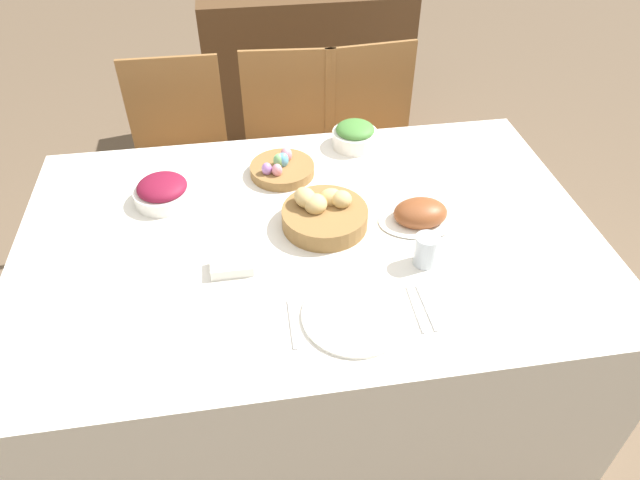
{
  "coord_description": "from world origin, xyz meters",
  "views": [
    {
      "loc": [
        -0.17,
        -1.31,
        1.89
      ],
      "look_at": [
        0.02,
        -0.09,
        0.82
      ],
      "focal_mm": 32.0,
      "sensor_mm": 36.0,
      "label": 1
    }
  ],
  "objects_px": {
    "green_salad_bowl": "(355,135)",
    "knife": "(416,309)",
    "dinner_plate": "(355,315)",
    "fork": "(292,324)",
    "drinking_cup": "(426,250)",
    "chair_far_right": "(375,143)",
    "sideboard": "(307,65)",
    "ham_platter": "(420,215)",
    "chair_far_center": "(291,150)",
    "egg_basket": "(282,168)",
    "bread_basket": "(324,214)",
    "beet_salad_bowl": "(163,191)",
    "spoon": "(427,307)",
    "chair_far_left": "(181,159)",
    "butter_dish": "(232,266)"
  },
  "relations": [
    {
      "from": "bread_basket",
      "to": "fork",
      "type": "distance_m",
      "value": 0.42
    },
    {
      "from": "drinking_cup",
      "to": "beet_salad_bowl",
      "type": "bearing_deg",
      "value": 150.89
    },
    {
      "from": "chair_far_center",
      "to": "knife",
      "type": "xyz_separation_m",
      "value": [
        0.19,
        -1.27,
        0.28
      ]
    },
    {
      "from": "bread_basket",
      "to": "fork",
      "type": "relative_size",
      "value": 1.6
    },
    {
      "from": "knife",
      "to": "spoon",
      "type": "xyz_separation_m",
      "value": [
        0.03,
        0.0,
        0.0
      ]
    },
    {
      "from": "sideboard",
      "to": "dinner_plate",
      "type": "height_order",
      "value": "sideboard"
    },
    {
      "from": "egg_basket",
      "to": "fork",
      "type": "xyz_separation_m",
      "value": [
        -0.05,
        -0.68,
        -0.02
      ]
    },
    {
      "from": "ham_platter",
      "to": "drinking_cup",
      "type": "height_order",
      "value": "drinking_cup"
    },
    {
      "from": "ham_platter",
      "to": "butter_dish",
      "type": "relative_size",
      "value": 2.17
    },
    {
      "from": "fork",
      "to": "drinking_cup",
      "type": "xyz_separation_m",
      "value": [
        0.4,
        0.17,
        0.05
      ]
    },
    {
      "from": "dinner_plate",
      "to": "drinking_cup",
      "type": "height_order",
      "value": "drinking_cup"
    },
    {
      "from": "chair_far_right",
      "to": "beet_salad_bowl",
      "type": "bearing_deg",
      "value": -147.2
    },
    {
      "from": "green_salad_bowl",
      "to": "spoon",
      "type": "xyz_separation_m",
      "value": [
        0.03,
        -0.82,
        -0.04
      ]
    },
    {
      "from": "chair_far_left",
      "to": "green_salad_bowl",
      "type": "height_order",
      "value": "chair_far_left"
    },
    {
      "from": "chair_far_right",
      "to": "spoon",
      "type": "bearing_deg",
      "value": -102.91
    },
    {
      "from": "chair_far_right",
      "to": "beet_salad_bowl",
      "type": "distance_m",
      "value": 1.16
    },
    {
      "from": "ham_platter",
      "to": "fork",
      "type": "distance_m",
      "value": 0.57
    },
    {
      "from": "knife",
      "to": "chair_far_right",
      "type": "bearing_deg",
      "value": 81.9
    },
    {
      "from": "chair_far_center",
      "to": "beet_salad_bowl",
      "type": "height_order",
      "value": "chair_far_center"
    },
    {
      "from": "beet_salad_bowl",
      "to": "fork",
      "type": "relative_size",
      "value": 1.14
    },
    {
      "from": "green_salad_bowl",
      "to": "knife",
      "type": "height_order",
      "value": "green_salad_bowl"
    },
    {
      "from": "chair_far_center",
      "to": "dinner_plate",
      "type": "distance_m",
      "value": 1.3
    },
    {
      "from": "dinner_plate",
      "to": "knife",
      "type": "xyz_separation_m",
      "value": [
        0.16,
        0.0,
        -0.0
      ]
    },
    {
      "from": "sideboard",
      "to": "ham_platter",
      "type": "relative_size",
      "value": 4.69
    },
    {
      "from": "sideboard",
      "to": "ham_platter",
      "type": "bearing_deg",
      "value": -87.51
    },
    {
      "from": "bread_basket",
      "to": "beet_salad_bowl",
      "type": "distance_m",
      "value": 0.53
    },
    {
      "from": "sideboard",
      "to": "green_salad_bowl",
      "type": "height_order",
      "value": "same"
    },
    {
      "from": "ham_platter",
      "to": "beet_salad_bowl",
      "type": "xyz_separation_m",
      "value": [
        -0.79,
        0.23,
        0.01
      ]
    },
    {
      "from": "chair_far_center",
      "to": "egg_basket",
      "type": "relative_size",
      "value": 4.17
    },
    {
      "from": "fork",
      "to": "spoon",
      "type": "distance_m",
      "value": 0.36
    },
    {
      "from": "spoon",
      "to": "drinking_cup",
      "type": "distance_m",
      "value": 0.18
    },
    {
      "from": "chair_far_center",
      "to": "fork",
      "type": "xyz_separation_m",
      "value": [
        -0.14,
        -1.27,
        0.28
      ]
    },
    {
      "from": "sideboard",
      "to": "bread_basket",
      "type": "distance_m",
      "value": 1.98
    },
    {
      "from": "fork",
      "to": "bread_basket",
      "type": "bearing_deg",
      "value": 70.47
    },
    {
      "from": "chair_far_left",
      "to": "knife",
      "type": "bearing_deg",
      "value": -61.01
    },
    {
      "from": "chair_far_left",
      "to": "dinner_plate",
      "type": "height_order",
      "value": "chair_far_left"
    },
    {
      "from": "bread_basket",
      "to": "drinking_cup",
      "type": "xyz_separation_m",
      "value": [
        0.26,
        -0.22,
        0.01
      ]
    },
    {
      "from": "sideboard",
      "to": "bread_basket",
      "type": "bearing_deg",
      "value": -96.22
    },
    {
      "from": "dinner_plate",
      "to": "fork",
      "type": "bearing_deg",
      "value": 180.0
    },
    {
      "from": "spoon",
      "to": "egg_basket",
      "type": "bearing_deg",
      "value": 113.55
    },
    {
      "from": "knife",
      "to": "sideboard",
      "type": "bearing_deg",
      "value": 90.28
    },
    {
      "from": "beet_salad_bowl",
      "to": "sideboard",
      "type": "bearing_deg",
      "value": 67.9
    },
    {
      "from": "chair_far_center",
      "to": "spoon",
      "type": "height_order",
      "value": "chair_far_center"
    },
    {
      "from": "chair_far_center",
      "to": "chair_far_right",
      "type": "bearing_deg",
      "value": 5.05
    },
    {
      "from": "sideboard",
      "to": "chair_far_center",
      "type": "bearing_deg",
      "value": -101.72
    },
    {
      "from": "egg_basket",
      "to": "chair_far_center",
      "type": "bearing_deg",
      "value": 81.13
    },
    {
      "from": "chair_far_right",
      "to": "knife",
      "type": "relative_size",
      "value": 5.58
    },
    {
      "from": "sideboard",
      "to": "drinking_cup",
      "type": "height_order",
      "value": "drinking_cup"
    },
    {
      "from": "chair_far_center",
      "to": "egg_basket",
      "type": "height_order",
      "value": "chair_far_center"
    },
    {
      "from": "ham_platter",
      "to": "green_salad_bowl",
      "type": "distance_m",
      "value": 0.48
    }
  ]
}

